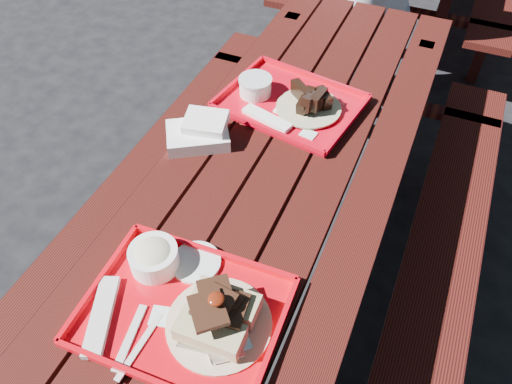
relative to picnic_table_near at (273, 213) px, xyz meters
The scene contains 5 objects.
ground 0.56m from the picnic_table_near, ahead, with size 60.00×60.00×0.00m, color black.
picnic_table_near is the anchor object (origin of this frame).
near_tray 0.57m from the picnic_table_near, 93.20° to the right, with size 0.50×0.42×0.15m.
far_tray 0.41m from the picnic_table_near, 104.50° to the left, with size 0.53×0.44×0.08m.
white_cloth 0.37m from the picnic_table_near, 169.65° to the left, with size 0.25×0.23×0.08m.
Camera 1 is at (0.38, -1.03, 1.87)m, focal length 35.00 mm.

